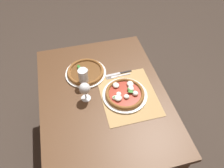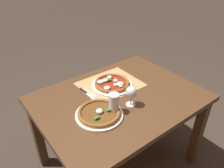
{
  "view_description": "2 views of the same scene",
  "coord_description": "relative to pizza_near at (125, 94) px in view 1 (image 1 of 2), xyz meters",
  "views": [
    {
      "loc": [
        -0.97,
        0.18,
        2.0
      ],
      "look_at": [
        0.05,
        -0.08,
        0.79
      ],
      "focal_mm": 35.0,
      "sensor_mm": 36.0,
      "label": 1
    },
    {
      "loc": [
        0.86,
        1.04,
        1.7
      ],
      "look_at": [
        0.02,
        -0.06,
        0.83
      ],
      "focal_mm": 35.0,
      "sensor_mm": 36.0,
      "label": 2
    }
  ],
  "objects": [
    {
      "name": "pint_glass",
      "position": [
        0.19,
        0.27,
        0.05
      ],
      "size": [
        0.07,
        0.07,
        0.15
      ],
      "color": "silver",
      "rests_on": "dining_table"
    },
    {
      "name": "paper_placemat",
      "position": [
        -0.0,
        -0.03,
        -0.02
      ],
      "size": [
        0.47,
        0.4,
        0.0
      ],
      "primitive_type": "cube",
      "color": "#A88451",
      "rests_on": "dining_table"
    },
    {
      "name": "fork",
      "position": [
        0.2,
        -0.0,
        -0.02
      ],
      "size": [
        0.03,
        0.2,
        0.0
      ],
      "color": "#B7B7BC",
      "rests_on": "paper_placemat"
    },
    {
      "name": "wine_glass",
      "position": [
        0.05,
        0.28,
        0.08
      ],
      "size": [
        0.08,
        0.08,
        0.16
      ],
      "color": "silver",
      "rests_on": "dining_table"
    },
    {
      "name": "knife",
      "position": [
        0.22,
        -0.02,
        -0.02
      ],
      "size": [
        0.03,
        0.22,
        0.01
      ],
      "color": "black",
      "rests_on": "paper_placemat"
    },
    {
      "name": "dining_table",
      "position": [
        0.04,
        0.15,
        -0.13
      ],
      "size": [
        1.23,
        0.92,
        0.74
      ],
      "color": "#4C301C",
      "rests_on": "ground"
    },
    {
      "name": "pizza_near",
      "position": [
        0.0,
        0.0,
        0.0
      ],
      "size": [
        0.33,
        0.33,
        0.05
      ],
      "color": "silver",
      "rests_on": "paper_placemat"
    },
    {
      "name": "pizza_far",
      "position": [
        0.29,
        0.24,
        -0.0
      ],
      "size": [
        0.32,
        0.32,
        0.05
      ],
      "color": "silver",
      "rests_on": "dining_table"
    },
    {
      "name": "ground_plane",
      "position": [
        0.04,
        0.15,
        -0.76
      ],
      "size": [
        24.0,
        24.0,
        0.0
      ],
      "primitive_type": "plane",
      "color": "#382D26"
    }
  ]
}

